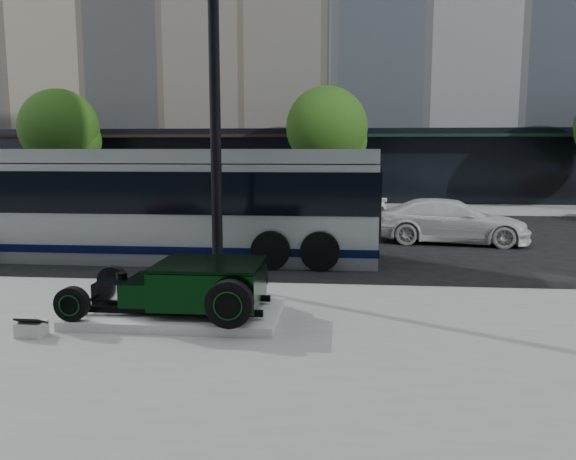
# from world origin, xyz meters

# --- Properties ---
(ground) EXTENTS (120.00, 120.00, 0.00)m
(ground) POSITION_xyz_m (0.00, 0.00, 0.00)
(ground) COLOR black
(ground) RESTS_ON ground
(sidewalk_far) EXTENTS (70.00, 4.00, 0.12)m
(sidewalk_far) POSITION_xyz_m (0.00, 14.00, 0.06)
(sidewalk_far) COLOR gray
(sidewalk_far) RESTS_ON ground
(street_trees) EXTENTS (29.80, 3.80, 5.70)m
(street_trees) POSITION_xyz_m (1.15, 13.07, 3.77)
(street_trees) COLOR black
(street_trees) RESTS_ON sidewalk_far
(display_plinth) EXTENTS (3.40, 1.80, 0.15)m
(display_plinth) POSITION_xyz_m (-0.97, -4.64, 0.20)
(display_plinth) COLOR silver
(display_plinth) RESTS_ON sidewalk_near
(hot_rod) EXTENTS (3.22, 2.00, 0.81)m
(hot_rod) POSITION_xyz_m (-0.63, -4.64, 0.70)
(hot_rod) COLOR black
(hot_rod) RESTS_ON display_plinth
(info_plaque) EXTENTS (0.41, 0.31, 0.31)m
(info_plaque) POSITION_xyz_m (-2.90, -5.76, 0.24)
(info_plaque) COLOR silver
(info_plaque) RESTS_ON sidewalk_near
(lamppost) EXTENTS (0.40, 0.40, 7.22)m
(lamppost) POSITION_xyz_m (-0.79, -2.35, 3.46)
(lamppost) COLOR black
(lamppost) RESTS_ON sidewalk_near
(transit_bus) EXTENTS (12.12, 2.88, 2.92)m
(transit_bus) POSITION_xyz_m (-3.35, 1.14, 1.49)
(transit_bus) COLOR #A1A7AB
(transit_bus) RESTS_ON ground
(white_sedan) EXTENTS (4.93, 2.52, 1.37)m
(white_sedan) POSITION_xyz_m (5.16, 4.36, 0.68)
(white_sedan) COLOR silver
(white_sedan) RESTS_ON ground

